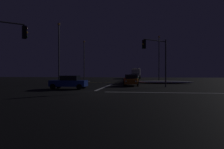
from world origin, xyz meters
TOP-DOWN VIEW (x-y plane):
  - ground at (0.00, 0.00)m, footprint 120.00×120.00m
  - stop_line_north at (0.00, 7.53)m, footprint 0.35×12.84m
  - centre_line_ns at (0.00, 19.13)m, footprint 22.00×0.15m
  - crosswalk_bar_east at (7.63, 0.00)m, footprint 12.84×0.40m
  - snow_bank_left_curb at (-8.33, 18.01)m, footprint 7.52×1.50m
  - snow_bank_right_curb at (8.33, 16.63)m, footprint 10.24×1.50m
  - sedan_orange at (3.39, 10.26)m, footprint 2.02×4.33m
  - sedan_red at (2.87, 16.01)m, footprint 2.02×4.33m
  - sedan_green at (3.28, 21.49)m, footprint 2.02×4.33m
  - sedan_white at (3.15, 28.03)m, footprint 2.02×4.33m
  - sedan_silver at (3.10, 33.42)m, footprint 2.02×4.33m
  - sedan_gray at (3.13, 38.74)m, footprint 2.02×4.33m
  - box_truck at (3.06, 46.81)m, footprint 2.68×8.28m
  - sedan_blue_crossing at (-3.59, 3.21)m, footprint 4.33×2.02m
  - traffic_signal_ne at (6.72, 6.72)m, footprint 3.15×3.15m
  - streetlamp_right_far at (8.63, 29.13)m, footprint 0.44×0.44m
  - streetlamp_left_far at (-8.63, 29.13)m, footprint 0.44×0.44m
  - streetlamp_left_near at (-8.63, 13.13)m, footprint 0.44×0.44m

SIDE VIEW (x-z plane):
  - ground at x=0.00m, z-range -0.10..0.00m
  - stop_line_north at x=0.00m, z-range 0.00..0.01m
  - centre_line_ns at x=0.00m, z-range 0.00..0.01m
  - crosswalk_bar_east at x=7.63m, z-range 0.00..0.01m
  - snow_bank_left_curb at x=-8.33m, z-range 0.00..0.44m
  - snow_bank_right_curb at x=8.33m, z-range 0.00..0.50m
  - sedan_orange at x=3.39m, z-range 0.02..1.59m
  - sedan_red at x=2.87m, z-range 0.02..1.59m
  - sedan_green at x=3.28m, z-range 0.02..1.59m
  - sedan_white at x=3.15m, z-range 0.02..1.59m
  - sedan_silver at x=3.10m, z-range 0.02..1.59m
  - sedan_gray at x=3.13m, z-range 0.02..1.59m
  - sedan_blue_crossing at x=-3.59m, z-range 0.02..1.59m
  - box_truck at x=3.06m, z-range 0.17..3.25m
  - traffic_signal_ne at x=6.72m, z-range 1.18..7.40m
  - streetlamp_left_far at x=-8.63m, z-range 0.69..10.01m
  - streetlamp_left_near at x=-8.63m, z-range 0.70..10.74m
  - streetlamp_right_far at x=8.63m, z-range 0.71..10.81m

